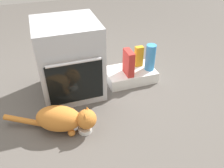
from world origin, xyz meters
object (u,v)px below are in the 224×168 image
object	(u,v)px
oven	(69,59)
pantry_cabinet	(130,75)
food_bowl	(85,129)
cereal_box	(129,63)
cat	(63,119)
juice_carton	(139,56)
water_bottle	(150,57)

from	to	relation	value
oven	pantry_cabinet	xyz separation A→B (m)	(0.67, -0.01, -0.32)
food_bowl	cereal_box	xyz separation A→B (m)	(0.63, 0.56, 0.24)
cat	pantry_cabinet	bearing A→B (deg)	57.50
juice_carton	water_bottle	size ratio (longest dim) A/B	0.80
oven	juice_carton	xyz separation A→B (m)	(0.80, 0.06, -0.14)
cereal_box	water_bottle	bearing A→B (deg)	3.65
oven	cat	world-z (taller)	oven
cereal_box	juice_carton	distance (m)	0.22
cat	water_bottle	size ratio (longest dim) A/B	2.59
pantry_cabinet	cereal_box	distance (m)	0.22
cat	juice_carton	xyz separation A→B (m)	(0.97, 0.61, 0.12)
pantry_cabinet	cat	size ratio (longest dim) A/B	0.71
cereal_box	water_bottle	world-z (taller)	water_bottle
food_bowl	water_bottle	distance (m)	1.09
oven	food_bowl	xyz separation A→B (m)	(-0.01, -0.63, -0.36)
juice_carton	water_bottle	world-z (taller)	water_bottle
pantry_cabinet	water_bottle	xyz separation A→B (m)	(0.21, -0.05, 0.21)
oven	cat	size ratio (longest dim) A/B	0.99
cat	juice_carton	world-z (taller)	juice_carton
pantry_cabinet	juice_carton	distance (m)	0.23
cereal_box	water_bottle	xyz separation A→B (m)	(0.27, 0.02, 0.01)
food_bowl	cat	xyz separation A→B (m)	(-0.16, 0.08, 0.10)
juice_carton	food_bowl	bearing A→B (deg)	-139.46
water_bottle	cereal_box	bearing A→B (deg)	-176.35
juice_carton	water_bottle	bearing A→B (deg)	-52.84
oven	pantry_cabinet	size ratio (longest dim) A/B	1.39
pantry_cabinet	water_bottle	bearing A→B (deg)	-12.65
cat	juice_carton	size ratio (longest dim) A/B	3.24
cat	water_bottle	world-z (taller)	water_bottle
oven	water_bottle	size ratio (longest dim) A/B	2.57
oven	pantry_cabinet	distance (m)	0.74
cereal_box	water_bottle	distance (m)	0.27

